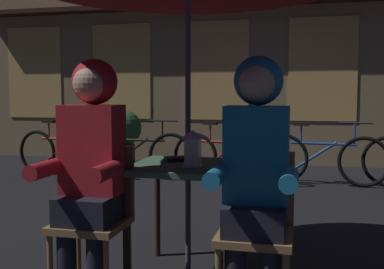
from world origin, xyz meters
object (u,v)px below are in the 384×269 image
at_px(potted_plant, 124,132).
at_px(bicycle_second, 137,154).
at_px(book, 180,159).
at_px(person_left_hooded, 90,154).
at_px(bicycle_fourth, 322,159).
at_px(chair_right, 256,222).
at_px(bicycle_third, 229,157).
at_px(chair_left, 96,212).
at_px(cafe_table, 188,180).
at_px(lantern, 193,147).
at_px(bicycle_nearest, 65,153).
at_px(person_right_hooded, 256,159).

bearing_deg(potted_plant, bicycle_second, -61.41).
bearing_deg(book, person_left_hooded, -151.35).
bearing_deg(bicycle_fourth, chair_right, -97.57).
xyz_separation_m(bicycle_second, bicycle_third, (1.33, -0.02, 0.00)).
distance_m(chair_left, bicycle_second, 3.84).
height_order(person_left_hooded, bicycle_fourth, person_left_hooded).
bearing_deg(cafe_table, bicycle_second, 115.36).
xyz_separation_m(lantern, bicycle_third, (-0.29, 3.39, -0.51)).
height_order(cafe_table, bicycle_nearest, bicycle_nearest).
xyz_separation_m(chair_left, chair_right, (0.96, 0.00, 0.00)).
distance_m(bicycle_third, potted_plant, 2.39).
distance_m(book, potted_plant, 4.92).
distance_m(person_left_hooded, bicycle_second, 3.92).
bearing_deg(person_right_hooded, cafe_table, 138.43).
bearing_deg(bicycle_third, potted_plant, 147.75).
distance_m(chair_left, potted_plant, 5.25).
bearing_deg(person_left_hooded, chair_left, 90.00).
relative_size(bicycle_nearest, bicycle_third, 1.00).
relative_size(cafe_table, bicycle_third, 0.45).
bearing_deg(cafe_table, chair_left, -142.45).
xyz_separation_m(person_left_hooded, bicycle_nearest, (-2.14, 3.62, -0.50)).
height_order(person_right_hooded, bicycle_nearest, person_right_hooded).
height_order(chair_right, bicycle_third, chair_right).
relative_size(cafe_table, bicycle_nearest, 0.44).
bearing_deg(person_left_hooded, bicycle_nearest, 120.64).
bearing_deg(cafe_table, book, 121.58).
bearing_deg(person_left_hooded, person_right_hooded, 0.00).
relative_size(bicycle_nearest, potted_plant, 1.81).
xyz_separation_m(bicycle_third, potted_plant, (-2.02, 1.27, 0.20)).
bearing_deg(chair_left, person_left_hooded, -90.00).
height_order(person_right_hooded, bicycle_second, person_right_hooded).
xyz_separation_m(chair_left, person_left_hooded, (-0.00, -0.06, 0.36)).
bearing_deg(bicycle_second, chair_left, -73.51).
bearing_deg(chair_right, lantern, 147.32).
distance_m(bicycle_nearest, bicycle_fourth, 3.61).
bearing_deg(lantern, bicycle_third, 94.90).
relative_size(cafe_table, person_left_hooded, 0.53).
xyz_separation_m(cafe_table, person_right_hooded, (0.48, -0.43, 0.21)).
relative_size(chair_right, bicycle_third, 0.52).
xyz_separation_m(chair_right, book, (-0.58, 0.52, 0.26)).
bearing_deg(chair_left, bicycle_third, 86.19).
bearing_deg(chair_left, bicycle_fourth, 68.84).
xyz_separation_m(lantern, book, (-0.15, 0.25, -0.11)).
height_order(lantern, chair_left, lantern).
relative_size(cafe_table, potted_plant, 0.80).
relative_size(chair_left, bicycle_third, 0.52).
bearing_deg(bicycle_fourth, person_left_hooded, -110.88).
height_order(bicycle_nearest, bicycle_third, same).
distance_m(person_left_hooded, book, 0.70).
height_order(person_right_hooded, potted_plant, person_right_hooded).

